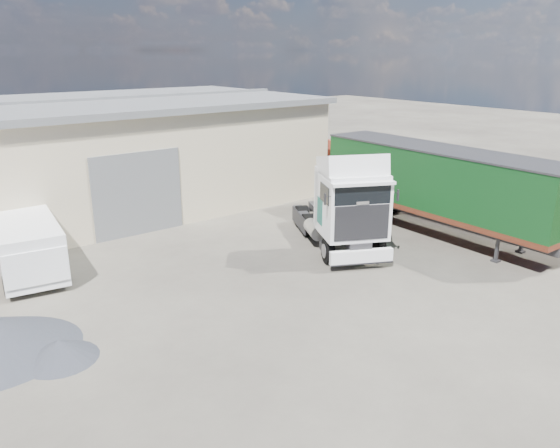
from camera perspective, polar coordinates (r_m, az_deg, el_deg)
ground at (r=17.79m, az=5.36°, el=-7.90°), size 120.00×120.00×0.00m
warehouse at (r=28.48m, az=-27.14°, el=5.64°), size 30.60×12.60×5.42m
brick_boundary_wall at (r=29.36m, az=13.87°, el=4.56°), size 0.35×26.00×2.50m
tractor_unit at (r=21.45m, az=6.86°, el=1.54°), size 4.79×6.44×4.13m
box_trailer at (r=24.33m, az=16.02°, el=4.27°), size 2.73×11.40×3.77m
panel_van at (r=21.15m, az=-24.83°, el=-2.28°), size 2.61×5.07×1.98m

